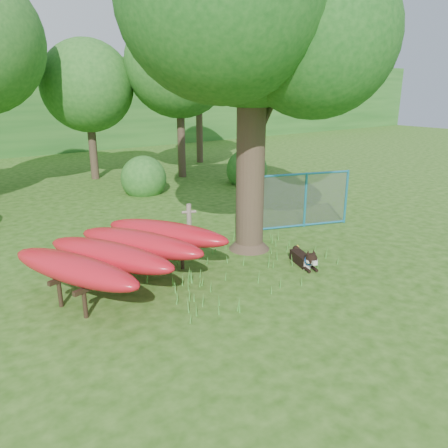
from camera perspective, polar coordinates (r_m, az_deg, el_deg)
ground at (r=9.62m, az=3.34°, el=-7.64°), size 80.00×80.00×0.00m
wooden_post at (r=10.98m, az=-4.56°, el=-0.53°), size 0.35×0.20×1.32m
kayak_rack at (r=9.36m, az=-12.79°, el=-3.18°), size 4.47×4.01×1.11m
husky_dog at (r=10.55m, az=10.50°, el=-4.50°), size 0.59×1.11×0.52m
fence_section at (r=13.34m, az=10.58°, el=3.11°), size 2.72×1.03×2.78m
wildflower_clump at (r=11.28m, az=9.52°, el=-2.98°), size 0.10×0.10×0.23m
bg_tree_c at (r=20.90m, az=-17.42°, el=16.79°), size 4.00×4.00×6.12m
bg_tree_d at (r=20.63m, az=-5.89°, el=20.18°), size 4.80×4.80×7.50m
bg_tree_e at (r=24.77m, az=-3.37°, el=20.10°), size 4.60×4.60×7.55m
shrub_right at (r=19.45m, az=2.97°, el=5.34°), size 1.80×1.80×1.80m
shrub_mid at (r=17.88m, az=-10.35°, el=4.00°), size 1.80×1.80×1.80m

